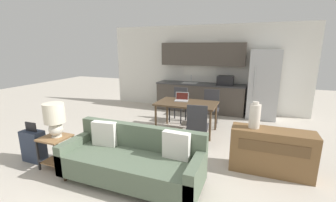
{
  "coord_description": "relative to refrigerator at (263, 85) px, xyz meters",
  "views": [
    {
      "loc": [
        1.59,
        -2.62,
        2.01
      ],
      "look_at": [
        -0.01,
        1.5,
        0.95
      ],
      "focal_mm": 24.0,
      "sensor_mm": 36.0,
      "label": 1
    }
  ],
  "objects": [
    {
      "name": "vase",
      "position": [
        -0.19,
        -3.13,
        -0.04
      ],
      "size": [
        0.17,
        0.17,
        0.43
      ],
      "color": "beige",
      "rests_on": "credenza"
    },
    {
      "name": "laptop",
      "position": [
        -1.88,
        -1.71,
        -0.2
      ],
      "size": [
        0.36,
        0.3,
        0.2
      ],
      "rotation": [
        0.0,
        0.0,
        0.16
      ],
      "color": "#B7BABC",
      "rests_on": "dining_table"
    },
    {
      "name": "dining_chair_near_right",
      "position": [
        -1.24,
        -2.66,
        -0.47
      ],
      "size": [
        0.47,
        0.47,
        0.93
      ],
      "rotation": [
        0.0,
        0.0,
        3.26
      ],
      "color": "#38383D",
      "rests_on": "ground_plane"
    },
    {
      "name": "dining_chair_far_right",
      "position": [
        -1.26,
        -1.11,
        -0.47
      ],
      "size": [
        0.46,
        0.46,
        0.93
      ],
      "rotation": [
        0.0,
        0.0,
        0.1
      ],
      "color": "#38383D",
      "rests_on": "ground_plane"
    },
    {
      "name": "kitchen_counter",
      "position": [
        -1.81,
        0.09,
        -0.13
      ],
      "size": [
        2.78,
        0.65,
        2.15
      ],
      "color": "#4C443D",
      "rests_on": "ground_plane"
    },
    {
      "name": "side_table",
      "position": [
        -3.29,
        -4.27,
        -0.61
      ],
      "size": [
        0.43,
        0.43,
        0.55
      ],
      "color": "olive",
      "rests_on": "ground_plane"
    },
    {
      "name": "refrigerator",
      "position": [
        0.0,
        0.0,
        0.0
      ],
      "size": [
        0.8,
        0.71,
        1.95
      ],
      "color": "#B7BABC",
      "rests_on": "ground_plane"
    },
    {
      "name": "dining_table",
      "position": [
        -1.7,
        -1.87,
        -0.31
      ],
      "size": [
        1.41,
        0.86,
        0.73
      ],
      "color": "brown",
      "rests_on": "ground_plane"
    },
    {
      "name": "wall_back",
      "position": [
        -1.83,
        0.39,
        0.38
      ],
      "size": [
        6.4,
        0.07,
        2.7
      ],
      "color": "silver",
      "rests_on": "ground_plane"
    },
    {
      "name": "couch",
      "position": [
        -1.86,
        -4.15,
        -0.64
      ],
      "size": [
        2.16,
        0.8,
        0.84
      ],
      "color": "#3D2D1E",
      "rests_on": "ground_plane"
    },
    {
      "name": "dining_chair_far_left",
      "position": [
        -2.15,
        -1.12,
        -0.47
      ],
      "size": [
        0.46,
        0.46,
        0.93
      ],
      "rotation": [
        0.0,
        0.0,
        -0.09
      ],
      "color": "#38383D",
      "rests_on": "ground_plane"
    },
    {
      "name": "table_lamp",
      "position": [
        -3.27,
        -4.24,
        -0.09
      ],
      "size": [
        0.33,
        0.33,
        0.58
      ],
      "color": "silver",
      "rests_on": "side_table"
    },
    {
      "name": "credenza",
      "position": [
        0.11,
        -3.14,
        -0.61
      ],
      "size": [
        1.26,
        0.41,
        0.74
      ],
      "color": "brown",
      "rests_on": "ground_plane"
    },
    {
      "name": "suitcase",
      "position": [
        -3.84,
        -4.26,
        -0.68
      ],
      "size": [
        0.4,
        0.22,
        0.73
      ],
      "color": "#2D384C",
      "rests_on": "ground_plane"
    },
    {
      "name": "ground_plane",
      "position": [
        -1.83,
        -4.24,
        -0.97
      ],
      "size": [
        20.0,
        20.0,
        0.0
      ],
      "primitive_type": "plane",
      "color": "beige"
    }
  ]
}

